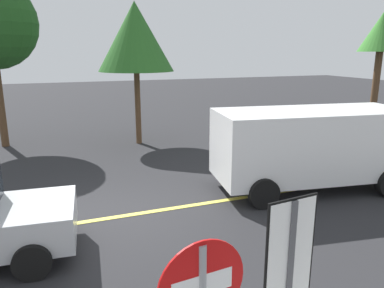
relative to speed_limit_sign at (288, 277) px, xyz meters
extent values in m
plane|color=#262628|center=(-0.88, 5.53, -1.76)|extent=(80.00, 80.00, 0.00)
cube|color=#E0D14C|center=(2.12, 5.53, -1.76)|extent=(28.00, 0.16, 0.01)
cylinder|color=red|center=(-0.87, -0.09, 0.20)|extent=(0.76, 0.10, 0.76)
cube|color=white|center=(-0.87, -0.09, 0.20)|extent=(0.53, 0.08, 0.18)
cube|color=white|center=(0.00, 0.00, 0.26)|extent=(0.50, 0.08, 0.95)
cube|color=black|center=(0.00, 0.00, 0.26)|extent=(0.54, 0.08, 0.99)
cube|color=white|center=(4.65, 5.52, -0.47)|extent=(5.44, 2.74, 1.82)
cube|color=black|center=(6.71, 5.21, -0.07)|extent=(0.43, 1.84, 0.80)
cylinder|color=black|center=(6.55, 6.25, -1.38)|extent=(0.79, 0.37, 0.76)
cylinder|color=black|center=(3.05, 6.77, -1.38)|extent=(0.79, 0.37, 0.76)
cylinder|color=black|center=(2.76, 4.79, -1.38)|extent=(0.79, 0.37, 0.76)
cylinder|color=black|center=(-2.23, 5.35, -1.44)|extent=(0.66, 0.28, 0.64)
cylinder|color=black|center=(-2.38, 3.65, -1.44)|extent=(0.66, 0.28, 0.64)
cylinder|color=#513823|center=(1.40, 12.30, -0.29)|extent=(0.23, 0.23, 2.94)
cone|color=#286023|center=(1.40, 12.30, 2.50)|extent=(2.97, 2.97, 2.64)
cylinder|color=#513823|center=(-3.74, 13.73, 0.13)|extent=(0.29, 0.29, 3.78)
cylinder|color=#513823|center=(14.67, 12.93, 0.08)|extent=(0.37, 0.37, 3.69)
cone|color=#387A2D|center=(14.67, 12.93, 2.94)|extent=(2.30, 2.30, 2.04)
camera|label=1|loc=(-1.84, -2.42, 1.97)|focal=34.57mm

